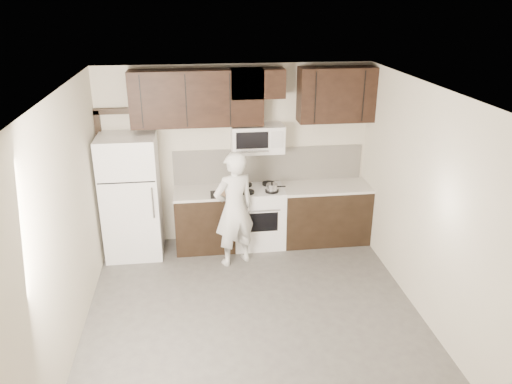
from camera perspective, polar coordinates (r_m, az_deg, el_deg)
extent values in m
plane|color=#4E4C4A|center=(6.14, -0.13, -14.39)|extent=(4.50, 4.50, 0.00)
plane|color=beige|center=(7.54, -2.30, 4.24)|extent=(4.00, 0.00, 4.00)
plane|color=white|center=(5.04, -0.16, 11.24)|extent=(4.50, 4.50, 0.00)
cube|color=black|center=(7.56, -5.88, -3.26)|extent=(0.87, 0.62, 0.87)
cube|color=black|center=(7.81, 7.86, -2.51)|extent=(1.32, 0.62, 0.87)
cube|color=silver|center=(7.38, -6.01, -0.06)|extent=(0.87, 0.64, 0.04)
cube|color=silver|center=(7.63, 8.03, 0.60)|extent=(1.32, 0.64, 0.04)
cube|color=white|center=(7.61, 0.27, -2.88)|extent=(0.76, 0.62, 0.89)
cube|color=white|center=(7.43, 0.27, 0.31)|extent=(0.76, 0.62, 0.02)
cube|color=black|center=(7.31, 0.58, -3.48)|extent=(0.50, 0.01, 0.30)
cylinder|color=silver|center=(7.20, 0.63, -2.16)|extent=(0.55, 0.02, 0.02)
cylinder|color=black|center=(7.26, -0.98, 0.00)|extent=(0.20, 0.20, 0.03)
cylinder|color=black|center=(7.31, 1.83, 0.13)|extent=(0.20, 0.20, 0.03)
cylinder|color=black|center=(7.54, -1.23, 0.84)|extent=(0.20, 0.20, 0.03)
cylinder|color=black|center=(7.59, 1.47, 0.96)|extent=(0.20, 0.20, 0.03)
cube|color=silver|center=(7.64, 1.47, 3.15)|extent=(2.90, 0.02, 0.54)
cube|color=black|center=(7.12, -6.77, 10.62)|extent=(1.85, 0.35, 0.78)
cube|color=black|center=(7.41, 9.16, 10.94)|extent=(1.10, 0.35, 0.78)
cube|color=black|center=(7.15, 0.15, 12.35)|extent=(0.76, 0.35, 0.40)
cube|color=white|center=(7.31, 0.16, 6.13)|extent=(0.76, 0.38, 0.40)
cube|color=black|center=(7.10, -0.44, 5.91)|extent=(0.46, 0.01, 0.24)
cube|color=silver|center=(7.15, 2.44, 6.01)|extent=(0.18, 0.01, 0.24)
cylinder|color=silver|center=(7.12, -0.41, 4.62)|extent=(0.46, 0.02, 0.02)
cube|color=white|center=(7.39, -14.05, -0.52)|extent=(0.80, 0.72, 1.80)
cube|color=black|center=(6.93, -14.61, 1.03)|extent=(0.77, 0.01, 0.02)
cylinder|color=silver|center=(6.97, -11.72, -1.22)|extent=(0.03, 0.03, 0.45)
cube|color=black|center=(7.69, -16.94, 1.28)|extent=(0.08, 0.08, 2.10)
cube|color=black|center=(7.38, -16.19, 8.87)|extent=(0.50, 0.08, 0.08)
cylinder|color=silver|center=(7.29, 1.83, 0.48)|extent=(0.16, 0.16, 0.12)
sphere|color=black|center=(7.26, 1.84, 1.04)|extent=(0.03, 0.03, 0.03)
cylinder|color=black|center=(7.30, 2.81, 0.64)|extent=(0.15, 0.03, 0.02)
cube|color=black|center=(7.21, -3.81, -0.26)|extent=(0.36, 0.28, 0.02)
cylinder|color=beige|center=(7.20, -3.81, -0.13)|extent=(0.25, 0.25, 0.02)
imported|color=white|center=(6.93, -2.51, -1.97)|extent=(0.72, 0.60, 1.67)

